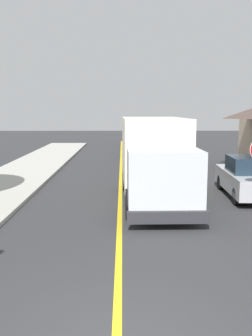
# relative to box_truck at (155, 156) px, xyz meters

# --- Properties ---
(centre_line_yellow) EXTENTS (0.16, 56.00, 0.01)m
(centre_line_yellow) POSITION_rel_box_truck_xyz_m (-1.35, 0.57, -1.76)
(centre_line_yellow) COLOR gold
(centre_line_yellow) RESTS_ON ground
(box_truck) EXTENTS (2.52, 7.22, 3.20)m
(box_truck) POSITION_rel_box_truck_xyz_m (0.00, 0.00, 0.00)
(box_truck) COLOR #F2EDCC
(box_truck) RESTS_ON ground
(parked_car_near) EXTENTS (1.90, 4.44, 1.67)m
(parked_car_near) POSITION_rel_box_truck_xyz_m (0.80, 7.33, -0.97)
(parked_car_near) COLOR #4C564C
(parked_car_near) RESTS_ON ground
(parked_car_mid) EXTENTS (1.98, 4.47, 1.67)m
(parked_car_mid) POSITION_rel_box_truck_xyz_m (0.42, 14.38, -0.97)
(parked_car_mid) COLOR black
(parked_car_mid) RESTS_ON ground
(parked_car_far) EXTENTS (1.96, 4.46, 1.67)m
(parked_car_far) POSITION_rel_box_truck_xyz_m (0.27, 21.06, -0.97)
(parked_car_far) COLOR #2D4793
(parked_car_far) RESTS_ON ground
(parked_car_furthest) EXTENTS (1.98, 4.47, 1.67)m
(parked_car_furthest) POSITION_rel_box_truck_xyz_m (0.34, 26.65, -0.97)
(parked_car_furthest) COLOR silver
(parked_car_furthest) RESTS_ON ground
(parked_van_across) EXTENTS (2.01, 4.48, 1.67)m
(parked_van_across) POSITION_rel_box_truck_xyz_m (3.85, 0.57, -0.97)
(parked_van_across) COLOR #B7B7BC
(parked_van_across) RESTS_ON ground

